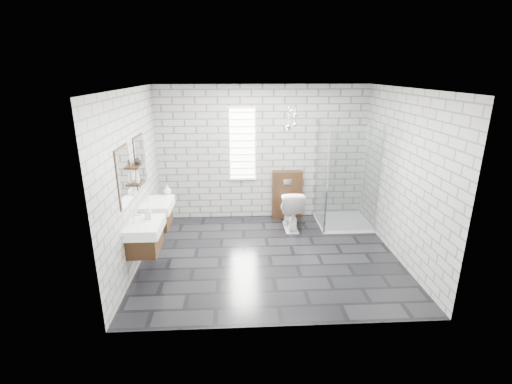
{
  "coord_description": "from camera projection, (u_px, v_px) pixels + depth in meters",
  "views": [
    {
      "loc": [
        -0.53,
        -5.53,
        2.95
      ],
      "look_at": [
        -0.21,
        0.35,
        1.01
      ],
      "focal_mm": 26.0,
      "sensor_mm": 36.0,
      "label": 1
    }
  ],
  "objects": [
    {
      "name": "window",
      "position": [
        242.0,
        144.0,
        7.38
      ],
      "size": [
        0.56,
        0.05,
        1.48
      ],
      "color": "white",
      "rests_on": "wall_back"
    },
    {
      "name": "cistern_panel",
      "position": [
        287.0,
        194.0,
        7.68
      ],
      "size": [
        0.6,
        0.2,
        1.0
      ],
      "primitive_type": "cube",
      "color": "#382211",
      "rests_on": "floor"
    },
    {
      "name": "ceiling",
      "position": [
        272.0,
        88.0,
        5.35
      ],
      "size": [
        4.2,
        3.6,
        0.02
      ],
      "primitive_type": "cube",
      "color": "white",
      "rests_on": "wall_back"
    },
    {
      "name": "vase",
      "position": [
        137.0,
        160.0,
        5.59
      ],
      "size": [
        0.15,
        0.15,
        0.12
      ],
      "primitive_type": "imported",
      "rotation": [
        0.0,
        0.0,
        -0.41
      ],
      "color": "#B2B2B2",
      "rests_on": "shelf_upper"
    },
    {
      "name": "shower_enclosure",
      "position": [
        341.0,
        202.0,
        7.24
      ],
      "size": [
        1.0,
        1.0,
        2.03
      ],
      "color": "white",
      "rests_on": "floor"
    },
    {
      "name": "pendant_cluster",
      "position": [
        292.0,
        120.0,
        6.88
      ],
      "size": [
        0.23,
        0.23,
        0.83
      ],
      "color": "silver",
      "rests_on": "ceiling"
    },
    {
      "name": "shelf_lower",
      "position": [
        138.0,
        183.0,
        5.63
      ],
      "size": [
        0.14,
        0.3,
        0.03
      ],
      "primitive_type": "cube",
      "color": "#382211",
      "rests_on": "wall_left"
    },
    {
      "name": "wall_back",
      "position": [
        262.0,
        153.0,
        7.49
      ],
      "size": [
        4.2,
        0.02,
        2.7
      ],
      "primitive_type": "cube",
      "color": "#A2A29D",
      "rests_on": "floor"
    },
    {
      "name": "shelf_upper",
      "position": [
        136.0,
        166.0,
        5.55
      ],
      "size": [
        0.14,
        0.3,
        0.03
      ],
      "primitive_type": "cube",
      "color": "#382211",
      "rests_on": "wall_left"
    },
    {
      "name": "toilet",
      "position": [
        291.0,
        209.0,
        7.18
      ],
      "size": [
        0.44,
        0.77,
        0.78
      ],
      "primitive_type": "imported",
      "rotation": [
        0.0,
        0.0,
        3.14
      ],
      "color": "white",
      "rests_on": "floor"
    },
    {
      "name": "flush_plate",
      "position": [
        288.0,
        182.0,
        7.48
      ],
      "size": [
        0.18,
        0.01,
        0.12
      ],
      "primitive_type": "cube",
      "color": "silver",
      "rests_on": "cistern_panel"
    },
    {
      "name": "soap_bottle_a",
      "position": [
        148.0,
        213.0,
        5.47
      ],
      "size": [
        0.1,
        0.1,
        0.2
      ],
      "primitive_type": "imported",
      "rotation": [
        0.0,
        0.0,
        0.1
      ],
      "color": "#B2B2B2",
      "rests_on": "vanity_left"
    },
    {
      "name": "soap_bottle_b",
      "position": [
        167.0,
        190.0,
        6.56
      ],
      "size": [
        0.17,
        0.17,
        0.17
      ],
      "primitive_type": "imported",
      "rotation": [
        0.0,
        0.0,
        0.35
      ],
      "color": "#B2B2B2",
      "rests_on": "vanity_right"
    },
    {
      "name": "wall_right",
      "position": [
        403.0,
        176.0,
        5.88
      ],
      "size": [
        0.02,
        3.6,
        2.7
      ],
      "primitive_type": "cube",
      "color": "#A2A29D",
      "rests_on": "floor"
    },
    {
      "name": "wall_left",
      "position": [
        133.0,
        180.0,
        5.66
      ],
      "size": [
        0.02,
        3.6,
        2.7
      ],
      "primitive_type": "cube",
      "color": "#A2A29D",
      "rests_on": "floor"
    },
    {
      "name": "soap_bottle_c",
      "position": [
        137.0,
        177.0,
        5.55
      ],
      "size": [
        0.09,
        0.09,
        0.18
      ],
      "primitive_type": "imported",
      "rotation": [
        0.0,
        0.0,
        -0.31
      ],
      "color": "#B2B2B2",
      "rests_on": "shelf_lower"
    },
    {
      "name": "wall_front",
      "position": [
        285.0,
        224.0,
        4.06
      ],
      "size": [
        4.2,
        0.02,
        2.7
      ],
      "primitive_type": "cube",
      "color": "#A2A29D",
      "rests_on": "floor"
    },
    {
      "name": "vanity_right",
      "position": [
        155.0,
        207.0,
        6.26
      ],
      "size": [
        0.47,
        0.7,
        1.57
      ],
      "color": "#382211",
      "rests_on": "wall_left"
    },
    {
      "name": "vanity_left",
      "position": [
        143.0,
        229.0,
        5.39
      ],
      "size": [
        0.47,
        0.7,
        1.57
      ],
      "color": "#382211",
      "rests_on": "wall_left"
    },
    {
      "name": "floor",
      "position": [
        269.0,
        256.0,
        6.2
      ],
      "size": [
        4.2,
        3.6,
        0.02
      ],
      "primitive_type": "cube",
      "color": "black",
      "rests_on": "ground"
    }
  ]
}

